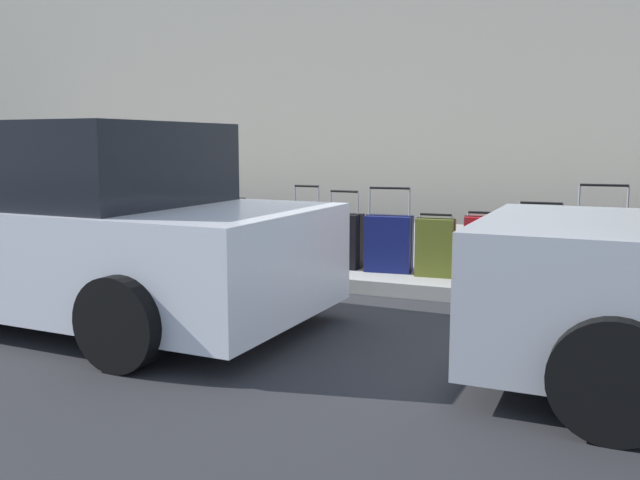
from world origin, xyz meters
name	(u,v)px	position (x,y,z in m)	size (l,w,h in m)	color
ground_plane	(265,286)	(0.00, 0.00, 0.00)	(40.00, 40.00, 0.00)	#28282B
sidewalk_curb	(349,246)	(0.00, -2.50, 0.07)	(18.00, 5.00, 0.14)	#9E9B93
building_facade_sidewalk_side	(441,7)	(0.00, -7.69, 4.13)	(24.00, 3.00, 8.27)	#B2A893
suitcase_silver_1	(600,251)	(-3.21, -0.63, 0.48)	(0.49, 0.29, 0.97)	#9EA0A8
suitcase_teal_2	(539,254)	(-2.67, -0.55, 0.43)	(0.46, 0.22, 0.79)	#0F606B
suitcase_red_3	(486,247)	(-2.15, -0.66, 0.45)	(0.46, 0.29, 0.67)	red
suitcase_olive_4	(435,247)	(-1.67, -0.51, 0.43)	(0.39, 0.23, 0.64)	#59601E
suitcase_navy_5	(389,243)	(-1.16, -0.58, 0.44)	(0.50, 0.30, 0.89)	navy
suitcase_black_6	(344,241)	(-0.65, -0.59, 0.43)	(0.39, 0.27, 0.84)	black
suitcase_maroon_7	(307,236)	(-0.21, -0.60, 0.46)	(0.35, 0.25, 0.89)	maroon
suitcase_silver_8	(267,236)	(0.26, -0.56, 0.44)	(0.45, 0.25, 0.66)	#9EA0A8
suitcase_teal_9	(232,237)	(0.76, -0.65, 0.40)	(0.43, 0.28, 0.72)	#0F606B
suitcase_red_10	(192,228)	(1.29, -0.62, 0.47)	(0.50, 0.24, 0.72)	red
fire_hydrant	(138,222)	(2.04, -0.58, 0.52)	(0.39, 0.21, 0.72)	red
bollard_post	(97,216)	(2.54, -0.43, 0.59)	(0.16, 0.16, 0.90)	brown
parked_car_white_1	(74,228)	(0.93, 1.72, 0.77)	(4.38, 2.26, 1.64)	silver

